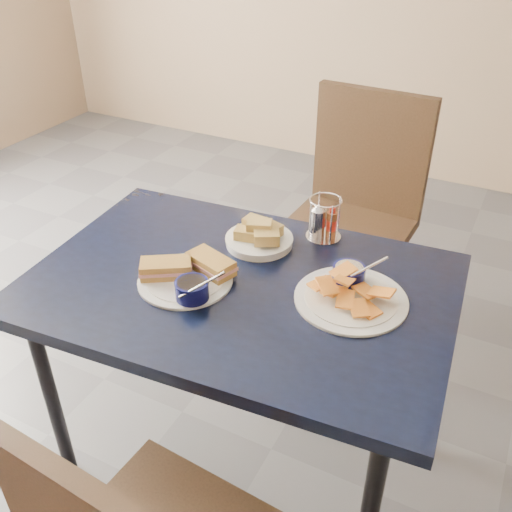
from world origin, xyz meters
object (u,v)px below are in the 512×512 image
at_px(plantain_plate, 350,291).
at_px(bread_basket, 259,236).
at_px(sandwich_plate, 188,275).
at_px(chair_far, 356,201).
at_px(condiment_caddy, 323,221).
at_px(dining_table, 240,301).

bearing_deg(plantain_plate, bread_basket, 159.36).
height_order(sandwich_plate, bread_basket, sandwich_plate).
height_order(chair_far, plantain_plate, chair_far).
relative_size(chair_far, bread_basket, 4.99).
bearing_deg(condiment_caddy, chair_far, 96.81).
bearing_deg(plantain_plate, condiment_caddy, 125.15).
height_order(bread_basket, condiment_caddy, condiment_caddy).
relative_size(plantain_plate, bread_basket, 1.48).
height_order(sandwich_plate, plantain_plate, same).
bearing_deg(bread_basket, plantain_plate, -20.64).
relative_size(sandwich_plate, plantain_plate, 1.00).
relative_size(chair_far, condiment_caddy, 7.47).
bearing_deg(sandwich_plate, condiment_caddy, 58.89).
distance_m(sandwich_plate, bread_basket, 0.28).
bearing_deg(chair_far, plantain_plate, -73.53).
bearing_deg(plantain_plate, dining_table, -165.96).
bearing_deg(plantain_plate, chair_far, 106.47).
bearing_deg(condiment_caddy, bread_basket, -140.22).
bearing_deg(plantain_plate, sandwich_plate, -161.24).
xyz_separation_m(sandwich_plate, condiment_caddy, (0.24, 0.40, 0.03)).
bearing_deg(dining_table, condiment_caddy, 70.67).
height_order(sandwich_plate, condiment_caddy, condiment_caddy).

